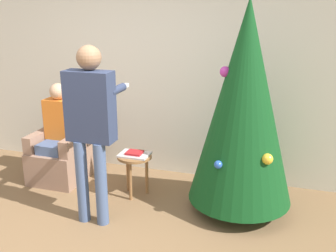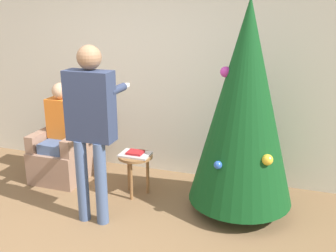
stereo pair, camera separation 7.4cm
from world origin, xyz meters
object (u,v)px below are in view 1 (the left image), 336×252
armchair (61,153)px  person_seated (57,129)px  side_stool (135,162)px  christmas_tree (244,104)px  person_standing (91,119)px

armchair → person_seated: bearing=-90.0°
armchair → side_stool: armchair is taller
christmas_tree → person_standing: christmas_tree is taller
armchair → person_standing: 1.39m
person_seated → person_standing: 1.23m
person_standing → christmas_tree: bearing=25.0°
armchair → person_seated: 0.33m
christmas_tree → armchair: bearing=176.8°
person_standing → side_stool: size_ratio=3.63×
christmas_tree → side_stool: size_ratio=4.53×
christmas_tree → armchair: (-2.27, 0.13, -0.84)m
christmas_tree → person_seated: christmas_tree is taller
person_standing → side_stool: (0.18, 0.63, -0.68)m
person_standing → armchair: bearing=138.9°
christmas_tree → person_standing: 1.53m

